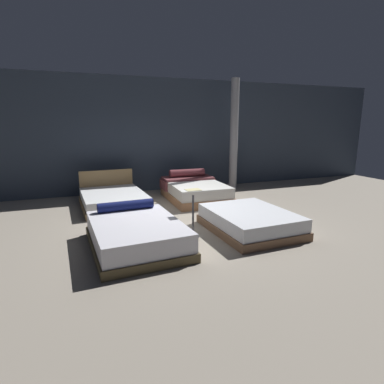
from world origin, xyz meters
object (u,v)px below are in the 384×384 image
(bed_2, at_px, (113,199))
(bed_3, at_px, (195,190))
(bed_0, at_px, (136,234))
(support_pillar, at_px, (234,135))
(bed_1, at_px, (250,221))
(price_sign, at_px, (193,219))

(bed_2, relative_size, bed_3, 0.97)
(bed_3, bearing_deg, bed_0, -126.17)
(bed_3, height_order, support_pillar, support_pillar)
(bed_0, distance_m, bed_1, 2.29)
(bed_1, distance_m, bed_2, 3.70)
(bed_2, distance_m, price_sign, 3.02)
(bed_1, bearing_deg, bed_0, 178.68)
(bed_0, height_order, bed_2, bed_2)
(bed_1, distance_m, price_sign, 1.20)
(bed_1, relative_size, bed_3, 0.90)
(bed_0, xyz_separation_m, bed_3, (2.20, 2.87, 0.03))
(bed_0, relative_size, bed_2, 1.01)
(bed_1, height_order, support_pillar, support_pillar)
(bed_2, bearing_deg, price_sign, -70.70)
(bed_0, xyz_separation_m, price_sign, (1.10, 0.10, 0.11))
(bed_3, distance_m, support_pillar, 2.48)
(bed_2, bearing_deg, bed_0, -92.01)
(bed_1, bearing_deg, bed_3, 89.85)
(bed_3, relative_size, price_sign, 2.35)
(bed_0, bearing_deg, support_pillar, 41.16)
(bed_0, relative_size, support_pillar, 0.61)
(bed_2, bearing_deg, bed_1, -53.91)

